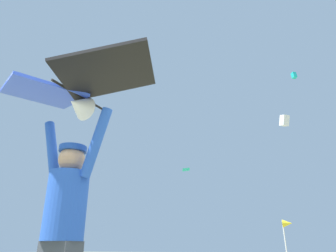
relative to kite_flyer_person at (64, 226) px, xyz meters
The scene contains 6 objects.
kite_flyer_person is the anchor object (origin of this frame).
held_stunt_kite 1.23m from the kite_flyer_person, 89.25° to the right, with size 1.83×0.97×0.40m.
distant_kite_teal_low_left 33.53m from the kite_flyer_person, 89.32° to the left, with size 0.64×0.63×0.70m.
distant_kite_teal_high_right 27.65m from the kite_flyer_person, 113.23° to the left, with size 0.89×0.89×0.25m.
distant_kite_white_overhead_distant 29.35m from the kite_flyer_person, 92.34° to the left, with size 1.12×1.08×1.19m.
marker_flag 8.74m from the kite_flyer_person, 87.01° to the left, with size 0.30×0.24×1.62m.
Camera 1 is at (1.80, -2.01, 0.77)m, focal length 32.32 mm.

